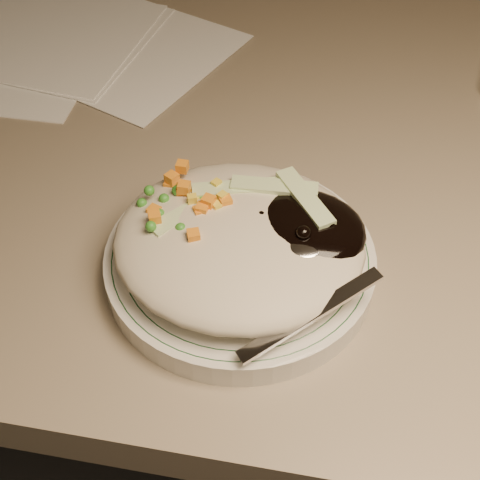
# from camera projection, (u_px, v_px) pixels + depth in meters

# --- Properties ---
(desk) EXTENTS (1.40, 0.70, 0.74)m
(desk) POSITION_uv_depth(u_px,v_px,m) (331.00, 270.00, 0.80)
(desk) COLOR #7F715B
(desk) RESTS_ON ground
(plate) EXTENTS (0.21, 0.21, 0.02)m
(plate) POSITION_uv_depth(u_px,v_px,m) (240.00, 262.00, 0.53)
(plate) COLOR silver
(plate) RESTS_ON desk
(plate_rim) EXTENTS (0.20, 0.20, 0.00)m
(plate_rim) POSITION_uv_depth(u_px,v_px,m) (240.00, 254.00, 0.52)
(plate_rim) COLOR #144723
(plate_rim) RESTS_ON plate
(meal) EXTENTS (0.20, 0.19, 0.05)m
(meal) POSITION_uv_depth(u_px,v_px,m) (245.00, 236.00, 0.51)
(meal) COLOR #BFB69B
(meal) RESTS_ON plate
(papers) EXTENTS (0.46, 0.32, 0.00)m
(papers) POSITION_uv_depth(u_px,v_px,m) (28.00, 38.00, 0.78)
(papers) COLOR white
(papers) RESTS_ON desk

